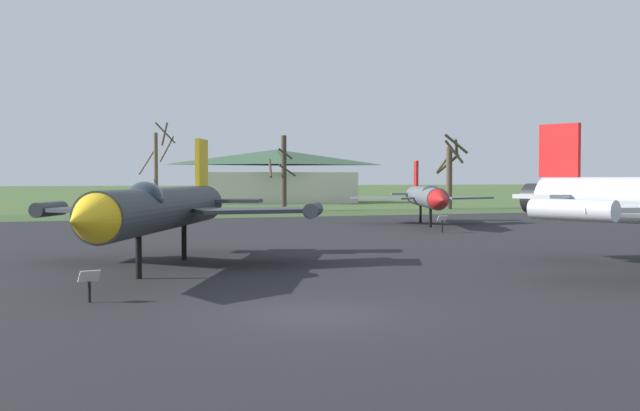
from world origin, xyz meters
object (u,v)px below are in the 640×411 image
Objects in this scene: info_placard_front_right at (89,282)px; visitor_building at (276,177)px; info_placard_front_left at (442,222)px; jet_fighter_front_right at (162,208)px; jet_fighter_front_left at (426,197)px.

visitor_building is at bearing 70.02° from info_placard_front_right.
info_placard_front_left is 0.07× the size of jet_fighter_front_right.
jet_fighter_front_right is (-20.71, -19.79, 0.22)m from jet_fighter_front_left.
jet_fighter_front_right is 7.67m from info_placard_front_right.
jet_fighter_front_right is at bearing -144.33° from info_placard_front_left.
info_placard_front_right is at bearing -131.50° from jet_fighter_front_left.
info_placard_front_left is 29.22m from info_placard_front_right.
jet_fighter_front_left is 7.17m from info_placard_front_left.
jet_fighter_front_right is 0.69× the size of visitor_building.
visitor_building is at bearing 70.31° from jet_fighter_front_right.
info_placard_front_left is 1.17× the size of info_placard_front_right.
info_placard_front_right is at bearing -112.81° from jet_fighter_front_right.
jet_fighter_front_left is 28.65m from jet_fighter_front_right.
visitor_building reaches higher than jet_fighter_front_left.
info_placard_front_left is 0.05× the size of visitor_building.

